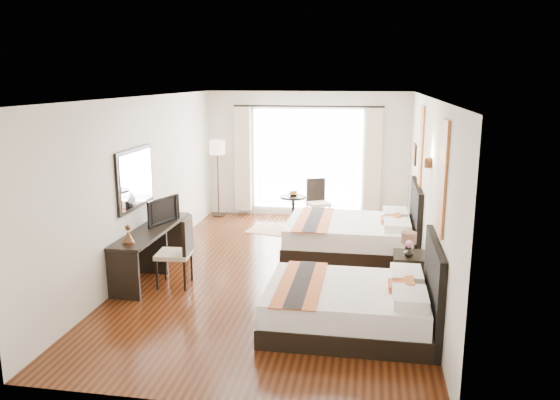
% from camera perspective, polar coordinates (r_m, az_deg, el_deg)
% --- Properties ---
extents(floor, '(4.50, 7.50, 0.01)m').
position_cam_1_polar(floor, '(8.94, -0.05, -7.57)').
color(floor, black).
rests_on(floor, ground).
extents(ceiling, '(4.50, 7.50, 0.02)m').
position_cam_1_polar(ceiling, '(8.39, -0.05, 10.64)').
color(ceiling, white).
rests_on(ceiling, wall_headboard).
extents(wall_headboard, '(0.01, 7.50, 2.80)m').
position_cam_1_polar(wall_headboard, '(8.48, 15.07, 0.75)').
color(wall_headboard, silver).
rests_on(wall_headboard, floor).
extents(wall_desk, '(0.01, 7.50, 2.80)m').
position_cam_1_polar(wall_desk, '(9.19, -13.99, 1.71)').
color(wall_desk, silver).
rests_on(wall_desk, floor).
extents(wall_window, '(4.50, 0.01, 2.80)m').
position_cam_1_polar(wall_window, '(12.21, 2.89, 4.71)').
color(wall_window, silver).
rests_on(wall_window, floor).
extents(wall_entry, '(4.50, 0.01, 2.80)m').
position_cam_1_polar(wall_entry, '(5.03, -7.23, -7.05)').
color(wall_entry, silver).
rests_on(wall_entry, floor).
extents(window_glass, '(2.40, 0.02, 2.20)m').
position_cam_1_polar(window_glass, '(12.21, 2.87, 4.24)').
color(window_glass, white).
rests_on(window_glass, wall_window).
extents(sheer_curtain, '(2.30, 0.02, 2.10)m').
position_cam_1_polar(sheer_curtain, '(12.15, 2.84, 4.20)').
color(sheer_curtain, white).
rests_on(sheer_curtain, wall_window).
extents(drape_left, '(0.35, 0.14, 2.35)m').
position_cam_1_polar(drape_left, '(12.37, -3.89, 4.24)').
color(drape_left, beige).
rests_on(drape_left, floor).
extents(drape_right, '(0.35, 0.14, 2.35)m').
position_cam_1_polar(drape_right, '(12.04, 9.70, 3.85)').
color(drape_right, beige).
rests_on(drape_right, floor).
extents(art_panel_near, '(0.03, 0.50, 1.35)m').
position_cam_1_polar(art_panel_near, '(6.59, 16.65, 2.19)').
color(art_panel_near, maroon).
rests_on(art_panel_near, wall_headboard).
extents(art_panel_far, '(0.03, 0.50, 1.35)m').
position_cam_1_polar(art_panel_far, '(9.55, 14.53, 5.43)').
color(art_panel_far, maroon).
rests_on(art_panel_far, wall_headboard).
extents(wall_sconce, '(0.10, 0.14, 0.14)m').
position_cam_1_polar(wall_sconce, '(7.98, 15.17, 3.81)').
color(wall_sconce, '#4B2D1B').
rests_on(wall_sconce, wall_headboard).
extents(mirror_frame, '(0.04, 1.25, 0.95)m').
position_cam_1_polar(mirror_frame, '(8.80, -14.90, 2.18)').
color(mirror_frame, black).
rests_on(mirror_frame, wall_desk).
extents(mirror_glass, '(0.01, 1.12, 0.82)m').
position_cam_1_polar(mirror_glass, '(8.79, -14.75, 2.18)').
color(mirror_glass, white).
rests_on(mirror_glass, mirror_frame).
extents(bed_near, '(2.10, 1.64, 1.18)m').
position_cam_1_polar(bed_near, '(7.02, 7.73, -10.80)').
color(bed_near, black).
rests_on(bed_near, floor).
extents(bed_far, '(2.30, 1.79, 1.30)m').
position_cam_1_polar(bed_far, '(9.85, 7.79, -3.69)').
color(bed_far, black).
rests_on(bed_far, floor).
extents(nightstand, '(0.46, 0.57, 0.55)m').
position_cam_1_polar(nightstand, '(8.37, 13.33, -7.34)').
color(nightstand, black).
rests_on(nightstand, floor).
extents(table_lamp, '(0.23, 0.23, 0.36)m').
position_cam_1_polar(table_lamp, '(8.31, 13.31, -4.06)').
color(table_lamp, black).
rests_on(table_lamp, nightstand).
extents(vase, '(0.17, 0.17, 0.14)m').
position_cam_1_polar(vase, '(8.15, 13.28, -5.67)').
color(vase, black).
rests_on(vase, nightstand).
extents(console_desk, '(0.50, 2.20, 0.76)m').
position_cam_1_polar(console_desk, '(8.99, -13.14, -5.21)').
color(console_desk, black).
rests_on(console_desk, floor).
extents(television, '(0.33, 0.75, 0.43)m').
position_cam_1_polar(television, '(9.12, -12.42, -1.05)').
color(television, black).
rests_on(television, console_desk).
extents(bronze_figurine, '(0.21, 0.21, 0.24)m').
position_cam_1_polar(bronze_figurine, '(8.12, -15.57, -3.61)').
color(bronze_figurine, '#4B2D1B').
rests_on(bronze_figurine, console_desk).
extents(desk_chair, '(0.53, 0.53, 1.06)m').
position_cam_1_polar(desk_chair, '(8.44, -10.82, -6.68)').
color(desk_chair, '#B7A38D').
rests_on(desk_chair, floor).
extents(floor_lamp, '(0.35, 0.35, 1.73)m').
position_cam_1_polar(floor_lamp, '(12.27, -6.57, 4.97)').
color(floor_lamp, black).
rests_on(floor_lamp, floor).
extents(side_table, '(0.55, 0.55, 0.64)m').
position_cam_1_polar(side_table, '(11.62, 1.38, -1.12)').
color(side_table, black).
rests_on(side_table, floor).
extents(fruit_bowl, '(0.28, 0.28, 0.05)m').
position_cam_1_polar(fruit_bowl, '(11.55, 1.42, 0.55)').
color(fruit_bowl, '#4B281A').
rests_on(fruit_bowl, side_table).
extents(window_chair, '(0.59, 0.59, 0.96)m').
position_cam_1_polar(window_chair, '(11.79, 3.98, -1.08)').
color(window_chair, '#B7A38D').
rests_on(window_chair, floor).
extents(jute_rug, '(1.24, 0.97, 0.01)m').
position_cam_1_polar(jute_rug, '(11.28, -0.43, -3.18)').
color(jute_rug, tan).
rests_on(jute_rug, floor).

